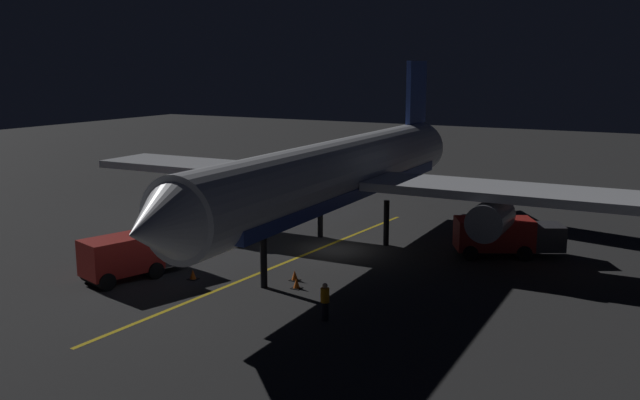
{
  "coord_description": "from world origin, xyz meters",
  "views": [
    {
      "loc": [
        -18.89,
        36.78,
        11.24
      ],
      "look_at": [
        0.0,
        2.0,
        3.5
      ],
      "focal_mm": 38.61,
      "sensor_mm": 36.0,
      "label": 1
    }
  ],
  "objects_px": {
    "airliner": "(340,174)",
    "traffic_cone_under_wing": "(295,276)",
    "baggage_truck": "(132,256)",
    "traffic_cone_near_left": "(193,275)",
    "catering_truck": "(504,237)",
    "traffic_cone_near_right": "(297,284)",
    "ground_crew_worker": "(325,301)"
  },
  "relations": [
    {
      "from": "catering_truck",
      "to": "traffic_cone_near_right",
      "type": "xyz_separation_m",
      "value": [
        7.84,
        11.2,
        -0.96
      ]
    },
    {
      "from": "baggage_truck",
      "to": "catering_truck",
      "type": "distance_m",
      "value": 21.56
    },
    {
      "from": "traffic_cone_near_left",
      "to": "traffic_cone_under_wing",
      "type": "distance_m",
      "value": 5.46
    },
    {
      "from": "traffic_cone_under_wing",
      "to": "catering_truck",
      "type": "bearing_deg",
      "value": -130.5
    },
    {
      "from": "traffic_cone_near_left",
      "to": "baggage_truck",
      "type": "bearing_deg",
      "value": 23.47
    },
    {
      "from": "baggage_truck",
      "to": "traffic_cone_under_wing",
      "type": "bearing_deg",
      "value": -154.56
    },
    {
      "from": "catering_truck",
      "to": "baggage_truck",
      "type": "bearing_deg",
      "value": 39.96
    },
    {
      "from": "airliner",
      "to": "catering_truck",
      "type": "distance_m",
      "value": 10.58
    },
    {
      "from": "catering_truck",
      "to": "traffic_cone_near_left",
      "type": "height_order",
      "value": "catering_truck"
    },
    {
      "from": "catering_truck",
      "to": "traffic_cone_near_right",
      "type": "distance_m",
      "value": 13.71
    },
    {
      "from": "catering_truck",
      "to": "traffic_cone_near_right",
      "type": "bearing_deg",
      "value": 55.0
    },
    {
      "from": "ground_crew_worker",
      "to": "traffic_cone_under_wing",
      "type": "distance_m",
      "value": 6.09
    },
    {
      "from": "airliner",
      "to": "traffic_cone_under_wing",
      "type": "bearing_deg",
      "value": 97.52
    },
    {
      "from": "traffic_cone_under_wing",
      "to": "baggage_truck",
      "type": "bearing_deg",
      "value": 25.44
    },
    {
      "from": "catering_truck",
      "to": "ground_crew_worker",
      "type": "xyz_separation_m",
      "value": [
        4.44,
        14.48,
        -0.32
      ]
    },
    {
      "from": "airliner",
      "to": "baggage_truck",
      "type": "relative_size",
      "value": 6.05
    },
    {
      "from": "baggage_truck",
      "to": "traffic_cone_under_wing",
      "type": "relative_size",
      "value": 11.21
    },
    {
      "from": "traffic_cone_near_left",
      "to": "catering_truck",
      "type": "bearing_deg",
      "value": -137.11
    },
    {
      "from": "ground_crew_worker",
      "to": "traffic_cone_under_wing",
      "type": "relative_size",
      "value": 3.16
    },
    {
      "from": "airliner",
      "to": "traffic_cone_near_right",
      "type": "height_order",
      "value": "airliner"
    },
    {
      "from": "airliner",
      "to": "baggage_truck",
      "type": "bearing_deg",
      "value": 57.39
    },
    {
      "from": "ground_crew_worker",
      "to": "baggage_truck",
      "type": "bearing_deg",
      "value": -2.98
    },
    {
      "from": "traffic_cone_near_right",
      "to": "traffic_cone_under_wing",
      "type": "distance_m",
      "value": 1.35
    },
    {
      "from": "ground_crew_worker",
      "to": "traffic_cone_near_left",
      "type": "distance_m",
      "value": 9.28
    },
    {
      "from": "baggage_truck",
      "to": "airliner",
      "type": "bearing_deg",
      "value": -122.61
    },
    {
      "from": "traffic_cone_near_right",
      "to": "catering_truck",
      "type": "bearing_deg",
      "value": -125.0
    },
    {
      "from": "ground_crew_worker",
      "to": "catering_truck",
      "type": "bearing_deg",
      "value": -107.05
    },
    {
      "from": "airliner",
      "to": "traffic_cone_under_wing",
      "type": "xyz_separation_m",
      "value": [
        -0.94,
        7.14,
        -4.41
      ]
    },
    {
      "from": "traffic_cone_near_right",
      "to": "ground_crew_worker",
      "type": "bearing_deg",
      "value": 136.06
    },
    {
      "from": "airliner",
      "to": "traffic_cone_near_left",
      "type": "bearing_deg",
      "value": 67.65
    },
    {
      "from": "traffic_cone_near_right",
      "to": "airliner",
      "type": "bearing_deg",
      "value": -78.3
    },
    {
      "from": "baggage_truck",
      "to": "traffic_cone_under_wing",
      "type": "distance_m",
      "value": 8.82
    }
  ]
}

